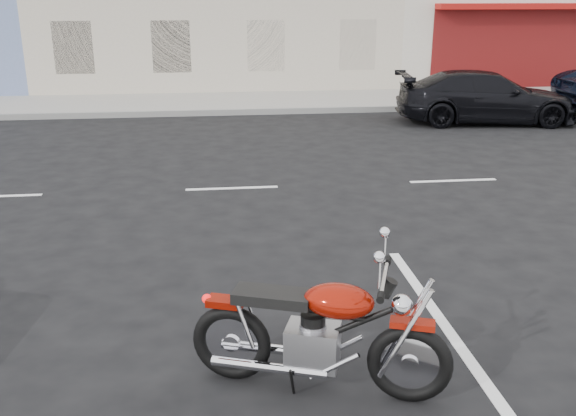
# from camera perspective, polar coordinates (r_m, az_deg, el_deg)

# --- Properties ---
(ground) EXTENTS (120.00, 120.00, 0.00)m
(ground) POSITION_cam_1_polar(r_m,az_deg,el_deg) (11.44, 5.06, 2.09)
(ground) COLOR black
(ground) RESTS_ON ground
(sidewalk_far) EXTENTS (80.00, 3.40, 0.15)m
(sidewalk_far) POSITION_cam_1_polar(r_m,az_deg,el_deg) (19.87, -14.71, 8.89)
(sidewalk_far) COLOR gray
(sidewalk_far) RESTS_ON ground
(curb_far) EXTENTS (80.00, 0.12, 0.16)m
(curb_far) POSITION_cam_1_polar(r_m,az_deg,el_deg) (18.21, -15.38, 8.00)
(curb_far) COLOR gray
(curb_far) RESTS_ON ground
(motorcycle) EXTENTS (2.15, 1.00, 1.12)m
(motorcycle) POSITION_cam_1_polar(r_m,az_deg,el_deg) (5.43, 11.17, -12.04)
(motorcycle) COLOR black
(motorcycle) RESTS_ON ground
(car_far) EXTENTS (4.77, 2.43, 1.33)m
(car_far) POSITION_cam_1_polar(r_m,az_deg,el_deg) (17.60, 17.17, 9.41)
(car_far) COLOR black
(car_far) RESTS_ON ground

